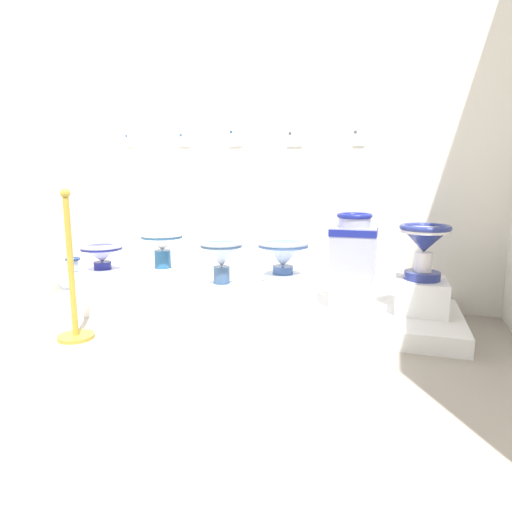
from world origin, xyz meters
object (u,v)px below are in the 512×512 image
Objects in this scene: antique_toilet_broad_patterned at (102,254)px; info_placard_second at (185,139)px; antique_toilet_leftmost at (221,256)px; stanchion_post_near_left at (73,293)px; plinth_block_central_ornate at (283,291)px; antique_toilet_rightmost at (353,244)px; antique_toilet_squat_floral at (424,242)px; info_placard_fourth at (295,138)px; plinth_block_broad_patterned at (104,281)px; plinth_block_rightmost at (352,291)px; info_placard_fifth at (359,137)px; plinth_block_squat_floral at (421,296)px; plinth_block_leftmost at (222,293)px; info_placard_third at (236,137)px; info_placard_first at (130,140)px; plinth_block_slender_white at (164,283)px; decorative_vase_spare at (74,281)px; antique_toilet_central_ornate at (283,255)px; antique_toilet_slender_white at (162,246)px.

info_placard_second is (0.55, 0.53, 0.99)m from antique_toilet_broad_patterned.
antique_toilet_leftmost is 1.14m from stanchion_post_near_left.
plinth_block_central_ornate is 0.66m from antique_toilet_rightmost.
antique_toilet_rightmost is at bearing -1.71° from plinth_block_central_ornate.
antique_toilet_squat_floral is 2.95× the size of info_placard_fourth.
plinth_block_broad_patterned is 0.91m from stanchion_post_near_left.
antique_toilet_broad_patterned is 2.13m from plinth_block_rightmost.
info_placard_second is (0.55, 0.53, 1.23)m from plinth_block_broad_patterned.
info_placard_fifth reaches higher than antique_toilet_rightmost.
antique_toilet_rightmost is 0.60m from plinth_block_squat_floral.
info_placard_fifth is (1.01, 0.47, 1.24)m from plinth_block_leftmost.
info_placard_fifth is at bearing 138.76° from plinth_block_squat_floral.
antique_toilet_rightmost is at bearing -23.29° from info_placard_third.
plinth_block_rightmost is 0.73× the size of antique_toilet_rightmost.
info_placard_first is at bearing -180.00° from info_placard_fourth.
info_placard_first reaches higher than stanchion_post_near_left.
antique_toilet_broad_patterned is 1.26m from info_placard_second.
info_placard_fourth is (0.52, -0.00, -0.02)m from info_placard_third.
plinth_block_squat_floral is at bearing 0.55° from plinth_block_slender_white.
plinth_block_broad_patterned is 2.47m from info_placard_fifth.
plinth_block_slender_white is at bearing -179.45° from antique_toilet_squat_floral.
antique_toilet_rightmost is 0.48m from antique_toilet_squat_floral.
info_placard_fifth is at bearing 14.30° from antique_toilet_broad_patterned.
stanchion_post_near_left is (-1.75, -0.89, 0.07)m from plinth_block_rightmost.
info_placard_third reaches higher than decorative_vase_spare.
info_placard_fifth reaches higher than plinth_block_broad_patterned.
antique_toilet_central_ornate reaches higher than decorative_vase_spare.
antique_toilet_squat_floral reaches higher than antique_toilet_broad_patterned.
antique_toilet_slender_white reaches higher than plinth_block_squat_floral.
antique_toilet_squat_floral reaches higher than antique_toilet_central_ornate.
antique_toilet_squat_floral is at bearing 1.90° from plinth_block_broad_patterned.
plinth_block_slender_white is at bearing -0.76° from decorative_vase_spare.
antique_toilet_leftmost is at bearing -0.10° from antique_toilet_slender_white.
plinth_block_rightmost is 0.93× the size of decorative_vase_spare.
info_placard_fifth reaches higher than plinth_block_slender_white.
info_placard_second reaches higher than plinth_block_leftmost.
info_placard_first is 1.03× the size of info_placard_second.
plinth_block_leftmost is 2.51× the size of info_placard_second.
info_placard_second is at bearing -180.00° from info_placard_third.
antique_toilet_central_ornate is at bearing -23.40° from info_placard_second.
antique_toilet_leftmost is 3.31× the size of info_placard_second.
antique_toilet_leftmost is at bearing 51.20° from stanchion_post_near_left.
plinth_block_squat_floral is (1.52, 0.02, 0.09)m from plinth_block_leftmost.
stanchion_post_near_left is at bearing -157.90° from plinth_block_squat_floral.
info_placard_fourth is 2.36m from decorative_vase_spare.
info_placard_first reaches higher than antique_toilet_slender_white.
plinth_block_broad_patterned is 1.59m from plinth_block_central_ornate.
decorative_vase_spare is (-1.94, -0.45, -1.25)m from info_placard_fourth.
antique_toilet_broad_patterned is 0.47m from decorative_vase_spare.
info_placard_fifth is (-0.03, 0.46, 0.80)m from antique_toilet_rightmost.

